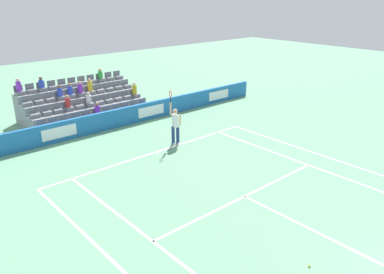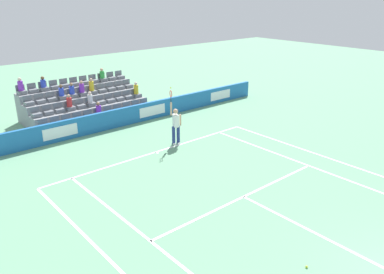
% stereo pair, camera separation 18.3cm
% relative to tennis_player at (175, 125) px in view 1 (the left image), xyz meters
% --- Properties ---
extents(line_baseline, '(10.97, 0.10, 0.01)m').
position_rel_tennis_player_xyz_m(line_baseline, '(1.36, 0.20, -0.99)').
color(line_baseline, white).
rests_on(line_baseline, ground).
extents(line_service, '(8.23, 0.10, 0.01)m').
position_rel_tennis_player_xyz_m(line_service, '(1.36, 5.69, -0.99)').
color(line_service, white).
rests_on(line_service, ground).
extents(line_centre_service, '(0.10, 6.40, 0.01)m').
position_rel_tennis_player_xyz_m(line_centre_service, '(1.36, 8.89, -0.99)').
color(line_centre_service, white).
rests_on(line_centre_service, ground).
extents(line_singles_sideline_left, '(0.10, 11.89, 0.01)m').
position_rel_tennis_player_xyz_m(line_singles_sideline_left, '(5.48, 6.15, -0.99)').
color(line_singles_sideline_left, white).
rests_on(line_singles_sideline_left, ground).
extents(line_singles_sideline_right, '(0.10, 11.89, 0.01)m').
position_rel_tennis_player_xyz_m(line_singles_sideline_right, '(-2.75, 6.15, -0.99)').
color(line_singles_sideline_right, white).
rests_on(line_singles_sideline_right, ground).
extents(line_doubles_sideline_left, '(0.10, 11.89, 0.01)m').
position_rel_tennis_player_xyz_m(line_doubles_sideline_left, '(6.85, 6.15, -0.99)').
color(line_doubles_sideline_left, white).
rests_on(line_doubles_sideline_left, ground).
extents(line_doubles_sideline_right, '(0.10, 11.89, 0.01)m').
position_rel_tennis_player_xyz_m(line_doubles_sideline_right, '(-4.12, 6.15, -0.99)').
color(line_doubles_sideline_right, white).
rests_on(line_doubles_sideline_right, ground).
extents(line_centre_mark, '(0.10, 0.20, 0.01)m').
position_rel_tennis_player_xyz_m(line_centre_mark, '(1.36, 0.30, -0.99)').
color(line_centre_mark, white).
rests_on(line_centre_mark, ground).
extents(sponsor_barrier, '(22.12, 0.22, 1.02)m').
position_rel_tennis_player_xyz_m(sponsor_barrier, '(1.36, -4.06, -0.48)').
color(sponsor_barrier, '#1E66AD').
rests_on(sponsor_barrier, ground).
extents(tennis_player, '(0.51, 0.43, 2.85)m').
position_rel_tennis_player_xyz_m(tennis_player, '(0.00, 0.00, 0.00)').
color(tennis_player, navy).
rests_on(tennis_player, ground).
extents(stadium_stand, '(6.82, 3.80, 2.61)m').
position_rel_tennis_player_xyz_m(stadium_stand, '(1.37, -7.00, -0.31)').
color(stadium_stand, gray).
rests_on(stadium_stand, ground).
extents(loose_tennis_ball, '(0.07, 0.07, 0.07)m').
position_rel_tennis_player_xyz_m(loose_tennis_ball, '(2.95, 9.42, -0.96)').
color(loose_tennis_ball, '#D1E533').
rests_on(loose_tennis_ball, ground).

